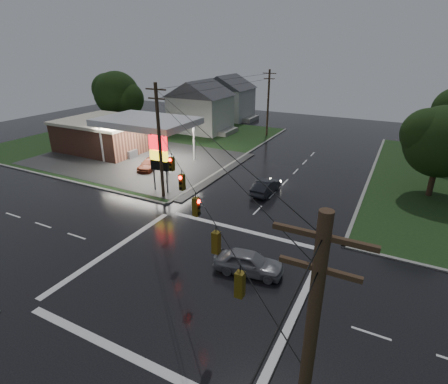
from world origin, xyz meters
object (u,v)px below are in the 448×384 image
at_px(car_north, 266,187).
at_px(house_near, 201,105).
at_px(pylon_sign, 159,154).
at_px(tree_nw_behind, 117,94).
at_px(utility_pole_nw, 160,141).
at_px(car_pump, 150,164).
at_px(house_far, 227,97).
at_px(gas_station, 113,133).
at_px(tree_ne_near, 443,142).
at_px(car_crossing, 249,262).
at_px(utility_pole_n, 268,102).

bearing_deg(car_north, house_near, -43.13).
height_order(pylon_sign, house_near, house_near).
bearing_deg(tree_nw_behind, utility_pole_nw, -40.10).
relative_size(tree_nw_behind, car_north, 2.24).
xyz_separation_m(tree_nw_behind, car_pump, (17.77, -14.37, -5.54)).
xyz_separation_m(house_near, house_far, (-1.00, 12.00, 0.00)).
xyz_separation_m(gas_station, pylon_sign, (15.18, -9.20, 1.46)).
distance_m(utility_pole_nw, tree_ne_near, 26.74).
bearing_deg(tree_ne_near, car_north, -155.20).
bearing_deg(utility_pole_nw, house_near, 113.37).
height_order(tree_nw_behind, car_crossing, tree_nw_behind).
bearing_deg(utility_pole_nw, gas_station, 147.77).
bearing_deg(gas_station, car_north, -10.49).
xyz_separation_m(house_near, tree_ne_near, (35.09, -14.01, 1.16)).
relative_size(utility_pole_n, car_crossing, 2.27).
relative_size(utility_pole_n, car_pump, 2.37).
relative_size(house_near, car_crossing, 2.39).
height_order(gas_station, utility_pole_nw, utility_pole_nw).
distance_m(house_near, car_north, 29.27).
bearing_deg(car_north, pylon_sign, 28.26).
relative_size(house_far, car_north, 2.47).
height_order(gas_station, tree_nw_behind, tree_nw_behind).
bearing_deg(tree_ne_near, gas_station, -176.70).
bearing_deg(house_near, house_far, 94.76).
relative_size(utility_pole_n, house_near, 0.95).
height_order(house_far, tree_ne_near, tree_ne_near).
bearing_deg(car_pump, house_near, 89.51).
distance_m(utility_pole_nw, utility_pole_n, 28.50).
height_order(car_north, car_pump, car_north).
height_order(pylon_sign, house_far, house_far).
bearing_deg(car_crossing, tree_nw_behind, 44.18).
bearing_deg(house_near, car_crossing, -54.81).
height_order(pylon_sign, tree_nw_behind, tree_nw_behind).
relative_size(utility_pole_n, tree_nw_behind, 1.05).
bearing_deg(pylon_sign, car_pump, 137.39).
relative_size(pylon_sign, utility_pole_n, 0.57).
bearing_deg(utility_pole_nw, house_far, 107.92).
xyz_separation_m(gas_station, car_north, (24.88, -4.61, -1.81)).
distance_m(house_far, car_north, 39.29).
xyz_separation_m(tree_nw_behind, car_north, (33.04, -14.90, -5.44)).
height_order(utility_pole_nw, car_pump, utility_pole_nw).
bearing_deg(tree_ne_near, house_near, 158.24).
bearing_deg(utility_pole_n, house_near, -170.09).
distance_m(gas_station, car_crossing, 33.83).
bearing_deg(tree_ne_near, utility_pole_nw, -152.14).
distance_m(pylon_sign, utility_pole_nw, 2.22).
relative_size(car_crossing, car_pump, 1.04).
bearing_deg(gas_station, tree_ne_near, 3.30).
xyz_separation_m(tree_nw_behind, tree_ne_near, (47.98, -8.00, -0.62)).
height_order(house_near, house_far, same).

